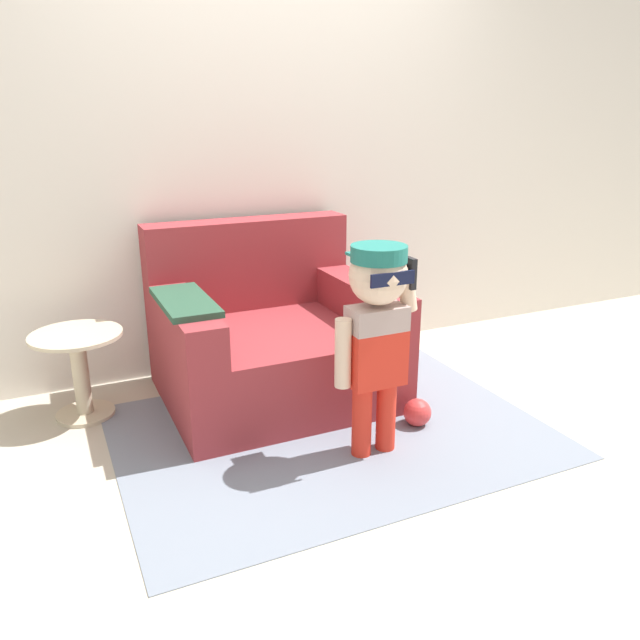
{
  "coord_description": "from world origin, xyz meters",
  "views": [
    {
      "loc": [
        -1.26,
        -2.78,
        1.44
      ],
      "look_at": [
        -0.1,
        -0.28,
        0.52
      ],
      "focal_mm": 35.0,
      "sensor_mm": 36.0,
      "label": 1
    }
  ],
  "objects_px": {
    "person_child": "(377,319)",
    "side_table": "(80,366)",
    "armchair": "(270,338)",
    "toy_ball": "(417,412)"
  },
  "relations": [
    {
      "from": "person_child",
      "to": "toy_ball",
      "type": "height_order",
      "value": "person_child"
    },
    {
      "from": "person_child",
      "to": "side_table",
      "type": "distance_m",
      "value": 1.5
    },
    {
      "from": "armchair",
      "to": "person_child",
      "type": "xyz_separation_m",
      "value": [
        0.19,
        -0.79,
        0.32
      ]
    },
    {
      "from": "person_child",
      "to": "side_table",
      "type": "bearing_deg",
      "value": 141.25
    },
    {
      "from": "side_table",
      "to": "toy_ball",
      "type": "height_order",
      "value": "side_table"
    },
    {
      "from": "armchair",
      "to": "side_table",
      "type": "height_order",
      "value": "armchair"
    },
    {
      "from": "armchair",
      "to": "toy_ball",
      "type": "bearing_deg",
      "value": -52.63
    },
    {
      "from": "person_child",
      "to": "side_table",
      "type": "relative_size",
      "value": 2.14
    },
    {
      "from": "toy_ball",
      "to": "side_table",
      "type": "bearing_deg",
      "value": 151.65
    },
    {
      "from": "armchair",
      "to": "toy_ball",
      "type": "xyz_separation_m",
      "value": [
        0.51,
        -0.66,
        -0.24
      ]
    }
  ]
}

